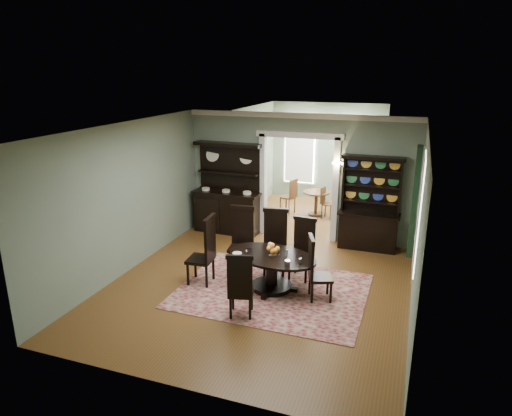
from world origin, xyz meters
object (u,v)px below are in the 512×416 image
Objects in this scene: welsh_dresser at (369,216)px; dining_table at (272,265)px; sideboard at (228,201)px; parlor_table at (316,200)px.

dining_table is at bearing -118.31° from welsh_dresser.
welsh_dresser is (3.47, 0.03, -0.01)m from sideboard.
dining_table is 2.60× the size of parlor_table.
welsh_dresser is (1.46, 2.70, 0.30)m from dining_table.
parlor_table is (1.83, 2.03, -0.34)m from sideboard.
parlor_table reaches higher than dining_table.
sideboard reaches higher than parlor_table.
parlor_table is (-0.19, 4.70, -0.03)m from dining_table.
welsh_dresser reaches higher than parlor_table.
parlor_table is (-1.64, 2.00, -0.33)m from welsh_dresser.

